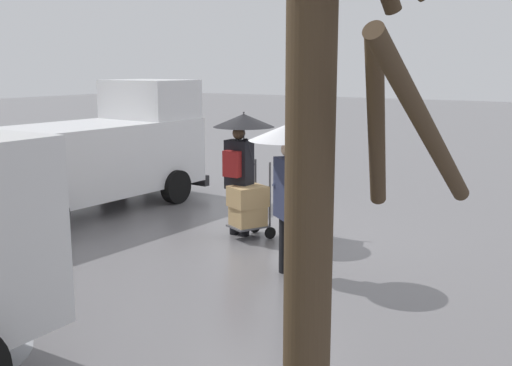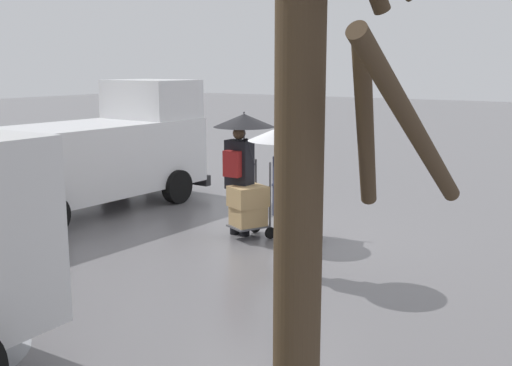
% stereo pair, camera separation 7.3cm
% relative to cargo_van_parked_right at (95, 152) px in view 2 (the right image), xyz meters
% --- Properties ---
extents(ground_plane, '(90.00, 90.00, 0.00)m').
position_rel_cargo_van_parked_right_xyz_m(ground_plane, '(-4.17, -0.29, -1.18)').
color(ground_plane, slate).
extents(cargo_van_parked_right, '(2.31, 5.39, 2.60)m').
position_rel_cargo_van_parked_right_xyz_m(cargo_van_parked_right, '(0.00, 0.00, 0.00)').
color(cargo_van_parked_right, white).
rests_on(cargo_van_parked_right, ground).
extents(shopping_cart_vendor, '(0.79, 0.96, 1.04)m').
position_rel_cargo_van_parked_right_xyz_m(shopping_cart_vendor, '(-4.64, -0.32, -0.61)').
color(shopping_cart_vendor, '#B2B2B7').
rests_on(shopping_cart_vendor, ground).
extents(hand_dolly_boxes, '(0.74, 0.84, 1.32)m').
position_rel_cargo_van_parked_right_xyz_m(hand_dolly_boxes, '(-3.84, 0.09, -0.62)').
color(hand_dolly_boxes, '#515156').
rests_on(hand_dolly_boxes, ground).
extents(pedestrian_pink_side, '(1.04, 1.04, 2.15)m').
position_rel_cargo_van_parked_right_xyz_m(pedestrian_pink_side, '(-3.65, 0.01, 0.39)').
color(pedestrian_pink_side, black).
rests_on(pedestrian_pink_side, ground).
extents(pedestrian_black_side, '(1.04, 1.04, 2.15)m').
position_rel_cargo_van_parked_right_xyz_m(pedestrian_black_side, '(-5.31, 1.29, 0.39)').
color(pedestrian_black_side, black).
rests_on(pedestrian_black_side, ground).
extents(bare_tree_near, '(1.00, 1.17, 4.01)m').
position_rel_cargo_van_parked_right_xyz_m(bare_tree_near, '(-8.20, 5.95, 0.94)').
color(bare_tree_near, '#423323').
rests_on(bare_tree_near, ground).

